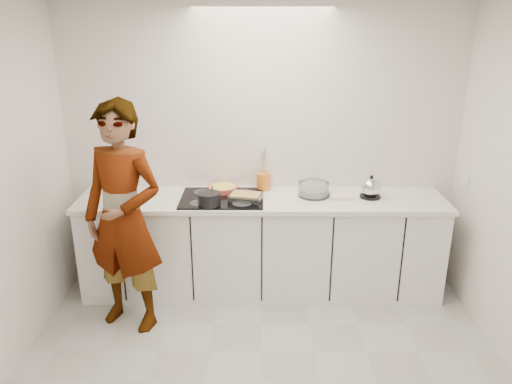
{
  "coord_description": "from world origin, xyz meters",
  "views": [
    {
      "loc": [
        -0.02,
        -2.84,
        2.44
      ],
      "look_at": [
        -0.05,
        1.05,
        1.05
      ],
      "focal_mm": 35.0,
      "sensor_mm": 36.0,
      "label": 1
    }
  ],
  "objects_px": {
    "hob": "(222,198)",
    "mixing_bowl": "(314,190)",
    "saucepan": "(209,199)",
    "cook": "(124,219)",
    "tart_dish": "(223,188)",
    "kettle": "(371,188)",
    "baking_dish": "(246,196)",
    "utensil_crock": "(264,181)"
  },
  "relations": [
    {
      "from": "cook",
      "to": "hob",
      "type": "bearing_deg",
      "value": 54.43
    },
    {
      "from": "baking_dish",
      "to": "mixing_bowl",
      "type": "distance_m",
      "value": 0.62
    },
    {
      "from": "hob",
      "to": "baking_dish",
      "type": "xyz_separation_m",
      "value": [
        0.21,
        -0.05,
        0.04
      ]
    },
    {
      "from": "hob",
      "to": "mixing_bowl",
      "type": "bearing_deg",
      "value": 5.6
    },
    {
      "from": "tart_dish",
      "to": "baking_dish",
      "type": "xyz_separation_m",
      "value": [
        0.22,
        -0.23,
        0.01
      ]
    },
    {
      "from": "tart_dish",
      "to": "mixing_bowl",
      "type": "height_order",
      "value": "mixing_bowl"
    },
    {
      "from": "kettle",
      "to": "cook",
      "type": "distance_m",
      "value": 2.12
    },
    {
      "from": "hob",
      "to": "saucepan",
      "type": "height_order",
      "value": "saucepan"
    },
    {
      "from": "hob",
      "to": "utensil_crock",
      "type": "distance_m",
      "value": 0.45
    },
    {
      "from": "saucepan",
      "to": "cook",
      "type": "bearing_deg",
      "value": -152.38
    },
    {
      "from": "saucepan",
      "to": "utensil_crock",
      "type": "xyz_separation_m",
      "value": [
        0.46,
        0.43,
        0.01
      ]
    },
    {
      "from": "hob",
      "to": "tart_dish",
      "type": "bearing_deg",
      "value": 91.74
    },
    {
      "from": "baking_dish",
      "to": "mixing_bowl",
      "type": "relative_size",
      "value": 0.89
    },
    {
      "from": "baking_dish",
      "to": "cook",
      "type": "distance_m",
      "value": 1.05
    },
    {
      "from": "utensil_crock",
      "to": "mixing_bowl",
      "type": "bearing_deg",
      "value": -21.57
    },
    {
      "from": "saucepan",
      "to": "baking_dish",
      "type": "distance_m",
      "value": 0.33
    },
    {
      "from": "baking_dish",
      "to": "mixing_bowl",
      "type": "height_order",
      "value": "mixing_bowl"
    },
    {
      "from": "baking_dish",
      "to": "kettle",
      "type": "distance_m",
      "value": 1.1
    },
    {
      "from": "kettle",
      "to": "utensil_crock",
      "type": "relative_size",
      "value": 1.44
    },
    {
      "from": "baking_dish",
      "to": "utensil_crock",
      "type": "distance_m",
      "value": 0.35
    },
    {
      "from": "saucepan",
      "to": "mixing_bowl",
      "type": "distance_m",
      "value": 0.94
    },
    {
      "from": "kettle",
      "to": "tart_dish",
      "type": "bearing_deg",
      "value": 174.14
    },
    {
      "from": "tart_dish",
      "to": "kettle",
      "type": "height_order",
      "value": "kettle"
    },
    {
      "from": "mixing_bowl",
      "to": "saucepan",
      "type": "bearing_deg",
      "value": -164.06
    },
    {
      "from": "hob",
      "to": "kettle",
      "type": "bearing_deg",
      "value": 1.94
    },
    {
      "from": "saucepan",
      "to": "utensil_crock",
      "type": "bearing_deg",
      "value": 43.37
    },
    {
      "from": "baking_dish",
      "to": "kettle",
      "type": "relative_size",
      "value": 1.37
    },
    {
      "from": "mixing_bowl",
      "to": "cook",
      "type": "height_order",
      "value": "cook"
    },
    {
      "from": "mixing_bowl",
      "to": "utensil_crock",
      "type": "height_order",
      "value": "utensil_crock"
    },
    {
      "from": "hob",
      "to": "saucepan",
      "type": "bearing_deg",
      "value": -117.44
    },
    {
      "from": "hob",
      "to": "cook",
      "type": "distance_m",
      "value": 0.89
    },
    {
      "from": "kettle",
      "to": "cook",
      "type": "bearing_deg",
      "value": -164.71
    },
    {
      "from": "saucepan",
      "to": "utensil_crock",
      "type": "height_order",
      "value": "saucepan"
    },
    {
      "from": "saucepan",
      "to": "cook",
      "type": "xyz_separation_m",
      "value": [
        -0.64,
        -0.33,
        -0.04
      ]
    },
    {
      "from": "mixing_bowl",
      "to": "tart_dish",
      "type": "bearing_deg",
      "value": 173.04
    },
    {
      "from": "utensil_crock",
      "to": "cook",
      "type": "height_order",
      "value": "cook"
    },
    {
      "from": "mixing_bowl",
      "to": "kettle",
      "type": "height_order",
      "value": "kettle"
    },
    {
      "from": "kettle",
      "to": "mixing_bowl",
      "type": "bearing_deg",
      "value": 175.97
    },
    {
      "from": "tart_dish",
      "to": "cook",
      "type": "bearing_deg",
      "value": -136.4
    },
    {
      "from": "hob",
      "to": "tart_dish",
      "type": "distance_m",
      "value": 0.18
    },
    {
      "from": "tart_dish",
      "to": "saucepan",
      "type": "distance_m",
      "value": 0.37
    },
    {
      "from": "kettle",
      "to": "cook",
      "type": "height_order",
      "value": "cook"
    }
  ]
}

